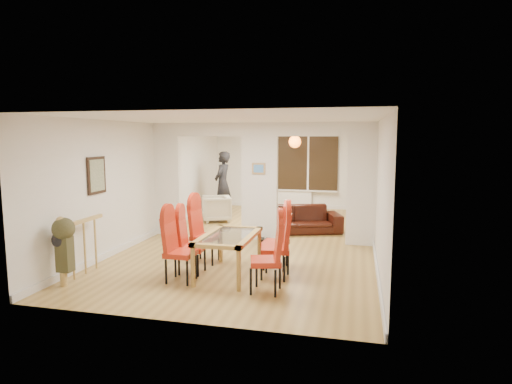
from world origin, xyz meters
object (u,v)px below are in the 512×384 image
(dining_chair_ra, at_px, (266,256))
(bowl, at_px, (288,211))
(dining_table, at_px, (229,255))
(sofa, at_px, (295,219))
(dining_chair_rc, at_px, (276,239))
(dining_chair_rb, at_px, (275,244))
(dining_chair_la, at_px, (181,248))
(person, at_px, (223,184))
(dining_chair_lb, at_px, (192,243))
(dining_chair_lc, at_px, (206,232))
(armchair, at_px, (216,209))
(television, at_px, (352,208))
(coffee_table, at_px, (281,216))
(bottle, at_px, (276,207))

(dining_chair_ra, distance_m, bowl, 5.51)
(dining_table, xyz_separation_m, dining_chair_ra, (0.76, -0.62, 0.21))
(sofa, bearing_deg, dining_table, -118.55)
(dining_chair_ra, distance_m, dining_chair_rc, 1.17)
(dining_table, relative_size, dining_chair_rb, 1.30)
(dining_chair_rb, bearing_deg, dining_chair_la, -170.61)
(person, distance_m, bowl, 2.15)
(dining_chair_lb, distance_m, dining_chair_lc, 0.65)
(dining_chair_rc, height_order, armchair, dining_chair_rc)
(dining_table, height_order, television, dining_table)
(sofa, bearing_deg, armchair, 140.62)
(dining_chair_lc, xyz_separation_m, bowl, (0.84, 4.25, -0.30))
(sofa, bearing_deg, coffee_table, 93.58)
(dining_chair_rb, height_order, sofa, dining_chair_rb)
(dining_chair_lb, height_order, coffee_table, dining_chair_lb)
(dining_table, bearing_deg, dining_chair_lb, -176.47)
(dining_table, relative_size, dining_chair_ra, 1.32)
(dining_chair_ra, bearing_deg, dining_chair_la, 159.51)
(dining_table, relative_size, television, 1.50)
(dining_chair_lc, distance_m, television, 5.76)
(sofa, bearing_deg, bottle, 99.02)
(television, bearing_deg, dining_chair_la, 148.89)
(dining_chair_lc, relative_size, bottle, 4.13)
(dining_chair_rc, xyz_separation_m, bottle, (-0.82, 4.33, -0.16))
(television, bearing_deg, person, 89.46)
(armchair, height_order, television, armchair)
(dining_table, height_order, bottle, dining_table)
(dining_chair_lc, height_order, coffee_table, dining_chair_lc)
(armchair, bearing_deg, television, 88.45)
(dining_chair_la, xyz_separation_m, bottle, (0.51, 5.36, -0.17))
(dining_table, height_order, dining_chair_la, dining_chair_la)
(dining_table, height_order, person, person)
(dining_table, xyz_separation_m, person, (-1.79, 5.24, 0.59))
(dining_chair_rc, bearing_deg, dining_chair_lc, 179.84)
(dining_chair_lc, xyz_separation_m, armchair, (-1.06, 3.73, -0.21))
(dining_chair_rb, bearing_deg, dining_table, 172.87)
(bowl, bearing_deg, bottle, 176.34)
(bowl, bearing_deg, dining_chair_ra, -84.32)
(person, relative_size, coffee_table, 1.83)
(armchair, bearing_deg, bowl, 82.10)
(dining_table, relative_size, armchair, 1.92)
(dining_table, distance_m, television, 6.08)
(dining_chair_lc, relative_size, coffee_table, 1.09)
(dining_chair_rb, bearing_deg, person, 105.16)
(dining_chair_ra, xyz_separation_m, armchair, (-2.44, 4.96, -0.21))
(dining_chair_lb, distance_m, dining_chair_rb, 1.41)
(person, bearing_deg, bowl, 84.09)
(bottle, bearing_deg, dining_chair_ra, -80.71)
(dining_chair_rc, relative_size, bottle, 3.92)
(coffee_table, bearing_deg, sofa, -67.63)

